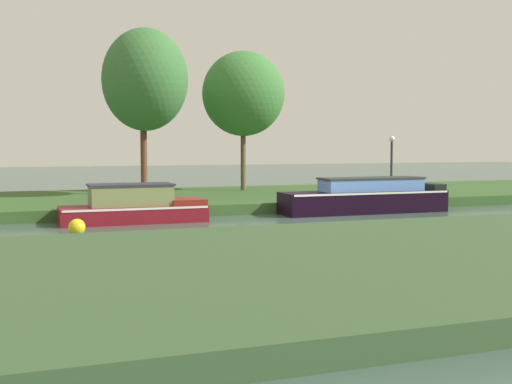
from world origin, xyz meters
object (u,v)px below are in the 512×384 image
(willow_tree_left, at_px, (145,80))
(mooring_post_near, at_px, (352,191))
(black_barge, at_px, (366,197))
(lamp_post, at_px, (392,158))
(channel_buoy, at_px, (77,227))
(willow_tree_centre, at_px, (243,94))
(maroon_narrowboat, at_px, (135,207))

(willow_tree_left, bearing_deg, mooring_post_near, -35.23)
(black_barge, xyz_separation_m, willow_tree_left, (-7.22, 6.36, 4.76))
(mooring_post_near, bearing_deg, lamp_post, 16.43)
(black_barge, bearing_deg, mooring_post_near, 87.10)
(willow_tree_left, xyz_separation_m, lamp_post, (9.45, -4.50, -3.32))
(channel_buoy, bearing_deg, black_barge, 13.81)
(willow_tree_centre, relative_size, mooring_post_near, 9.85)
(black_barge, height_order, willow_tree_centre, willow_tree_centre)
(maroon_narrowboat, bearing_deg, willow_tree_centre, 50.12)
(willow_tree_left, height_order, mooring_post_near, willow_tree_left)
(willow_tree_left, bearing_deg, channel_buoy, -112.03)
(black_barge, relative_size, willow_tree_centre, 0.99)
(lamp_post, xyz_separation_m, mooring_post_near, (-2.17, -0.64, -1.30))
(willow_tree_centre, bearing_deg, willow_tree_left, -163.74)
(maroon_narrowboat, bearing_deg, mooring_post_near, 7.86)
(lamp_post, bearing_deg, willow_tree_centre, 127.05)
(maroon_narrowboat, bearing_deg, channel_buoy, -128.02)
(willow_tree_centre, xyz_separation_m, lamp_post, (4.49, -5.95, -2.96))
(maroon_narrowboat, height_order, willow_tree_centre, willow_tree_centre)
(mooring_post_near, bearing_deg, maroon_narrowboat, -172.14)
(willow_tree_centre, height_order, channel_buoy, willow_tree_centre)
(black_barge, bearing_deg, willow_tree_centre, 106.14)
(willow_tree_left, height_order, lamp_post, willow_tree_left)
(maroon_narrowboat, relative_size, willow_tree_left, 0.67)
(willow_tree_left, bearing_deg, black_barge, -41.39)
(maroon_narrowboat, distance_m, mooring_post_near, 8.94)
(channel_buoy, bearing_deg, mooring_post_near, 19.60)
(willow_tree_centre, bearing_deg, maroon_narrowboat, -129.88)
(willow_tree_left, distance_m, willow_tree_centre, 5.18)
(willow_tree_left, height_order, willow_tree_centre, willow_tree_left)
(black_barge, bearing_deg, maroon_narrowboat, 180.00)
(lamp_post, height_order, mooring_post_near, lamp_post)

